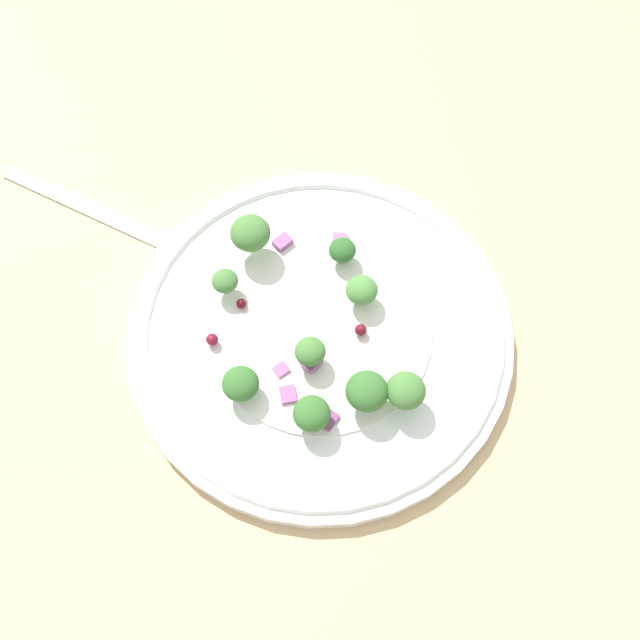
{
  "coord_description": "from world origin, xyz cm",
  "views": [
    {
      "loc": [
        -8.86,
        22.15,
        50.5
      ],
      "look_at": [
        1.24,
        0.85,
        2.7
      ],
      "focal_mm": 42.43,
      "sensor_mm": 36.0,
      "label": 1
    }
  ],
  "objects_px": {
    "broccoli_floret_2": "(310,352)",
    "fork": "(114,219)",
    "broccoli_floret_0": "(362,291)",
    "broccoli_floret_1": "(241,384)",
    "plate": "(320,331)"
  },
  "relations": [
    {
      "from": "broccoli_floret_2",
      "to": "fork",
      "type": "bearing_deg",
      "value": -13.67
    },
    {
      "from": "fork",
      "to": "broccoli_floret_2",
      "type": "bearing_deg",
      "value": 166.33
    },
    {
      "from": "broccoli_floret_0",
      "to": "fork",
      "type": "xyz_separation_m",
      "value": [
        0.21,
        0.01,
        -0.03
      ]
    },
    {
      "from": "broccoli_floret_0",
      "to": "broccoli_floret_1",
      "type": "bearing_deg",
      "value": 65.93
    },
    {
      "from": "broccoli_floret_1",
      "to": "broccoli_floret_2",
      "type": "xyz_separation_m",
      "value": [
        -0.03,
        -0.04,
        0.0
      ]
    },
    {
      "from": "fork",
      "to": "plate",
      "type": "bearing_deg",
      "value": 173.63
    },
    {
      "from": "plate",
      "to": "fork",
      "type": "bearing_deg",
      "value": -6.37
    },
    {
      "from": "broccoli_floret_2",
      "to": "fork",
      "type": "distance_m",
      "value": 0.2
    },
    {
      "from": "plate",
      "to": "fork",
      "type": "xyz_separation_m",
      "value": [
        0.19,
        -0.02,
        -0.01
      ]
    },
    {
      "from": "broccoli_floret_0",
      "to": "broccoli_floret_1",
      "type": "height_order",
      "value": "same"
    },
    {
      "from": "broccoli_floret_1",
      "to": "broccoli_floret_2",
      "type": "height_order",
      "value": "same"
    },
    {
      "from": "broccoli_floret_1",
      "to": "fork",
      "type": "distance_m",
      "value": 0.19
    },
    {
      "from": "broccoli_floret_2",
      "to": "fork",
      "type": "relative_size",
      "value": 0.12
    },
    {
      "from": "plate",
      "to": "broccoli_floret_2",
      "type": "bearing_deg",
      "value": 100.86
    },
    {
      "from": "broccoli_floret_0",
      "to": "fork",
      "type": "relative_size",
      "value": 0.13
    }
  ]
}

